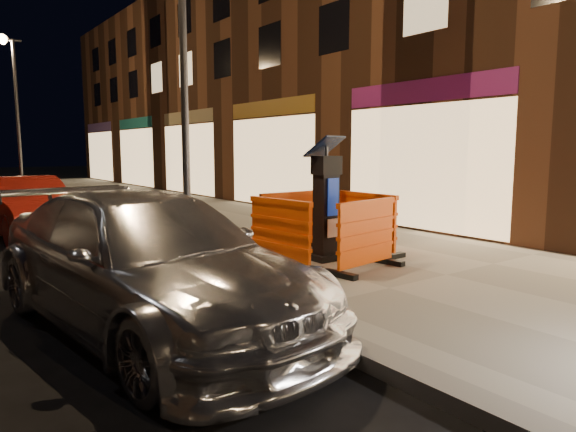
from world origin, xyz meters
TOP-DOWN VIEW (x-y plane):
  - ground_plane at (0.00, 0.00)m, footprint 120.00×120.00m
  - sidewalk at (3.00, 0.00)m, footprint 6.00×60.00m
  - kerb at (0.00, 0.00)m, footprint 0.30×60.00m
  - parking_kiosk at (2.23, 1.87)m, footprint 0.66×0.66m
  - barrier_front at (2.23, 0.92)m, footprint 1.47×0.79m
  - barrier_back at (2.23, 2.82)m, footprint 1.41×0.60m
  - barrier_kerbside at (1.28, 1.87)m, footprint 0.72×1.45m
  - barrier_bldgside at (3.18, 1.87)m, footprint 0.62×1.42m
  - car_silver at (-1.25, 0.88)m, footprint 2.70×5.42m
  - car_red at (-1.22, 8.41)m, footprint 1.79×4.29m
  - street_lamp_mid at (0.25, 3.00)m, footprint 0.12×0.12m
  - street_lamp_far at (0.25, 18.00)m, footprint 0.12×0.12m

SIDE VIEW (x-z plane):
  - ground_plane at x=0.00m, z-range 0.00..0.00m
  - car_silver at x=-1.25m, z-range -0.76..0.76m
  - car_red at x=-1.22m, z-range -0.69..0.69m
  - sidewalk at x=3.00m, z-range 0.00..0.15m
  - kerb at x=0.00m, z-range 0.00..0.15m
  - barrier_front at x=2.23m, z-range 0.15..1.24m
  - barrier_back at x=2.23m, z-range 0.15..1.24m
  - barrier_kerbside at x=1.28m, z-range 0.15..1.24m
  - barrier_bldgside at x=3.18m, z-range 0.15..1.24m
  - parking_kiosk at x=2.23m, z-range 0.15..2.10m
  - street_lamp_mid at x=0.25m, z-range 0.15..6.15m
  - street_lamp_far at x=0.25m, z-range 0.15..6.15m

